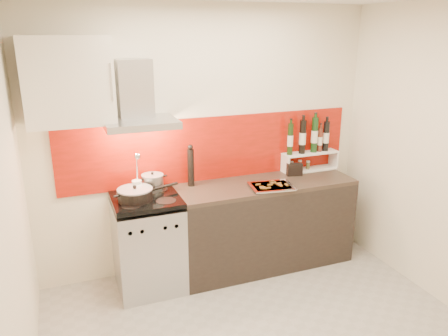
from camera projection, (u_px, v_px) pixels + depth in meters
name	position (u px, v px, depth m)	size (l,w,h in m)	color
back_wall	(208.00, 141.00, 4.32)	(3.40, 0.02, 2.60)	silver
left_wall	(6.00, 222.00, 2.49)	(0.02, 2.80, 2.60)	silver
backsplash	(213.00, 148.00, 4.35)	(3.00, 0.02, 0.64)	maroon
range_stove	(148.00, 244.00, 4.07)	(0.60, 0.60, 0.91)	#B7B7BA
counter	(264.00, 224.00, 4.48)	(1.80, 0.60, 0.90)	black
range_hood	(137.00, 103.00, 3.80)	(0.62, 0.50, 0.61)	#B7B7BA
upper_cabinet	(68.00, 81.00, 3.54)	(0.70, 0.35, 0.72)	silver
stock_pot	(153.00, 182.00, 4.08)	(0.21, 0.21, 0.18)	#B7B7BA
saute_pan	(136.00, 194.00, 3.85)	(0.58, 0.32, 0.14)	black
utensil_jar	(137.00, 183.00, 3.94)	(0.09, 0.13, 0.42)	silver
pepper_mill	(191.00, 166.00, 4.19)	(0.06, 0.06, 0.41)	black
step_shelf	(310.00, 147.00, 4.64)	(0.62, 0.17, 0.58)	white
caddy_box	(294.00, 170.00, 4.53)	(0.16, 0.07, 0.14)	black
baking_tray	(272.00, 186.00, 4.19)	(0.45, 0.37, 0.03)	silver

